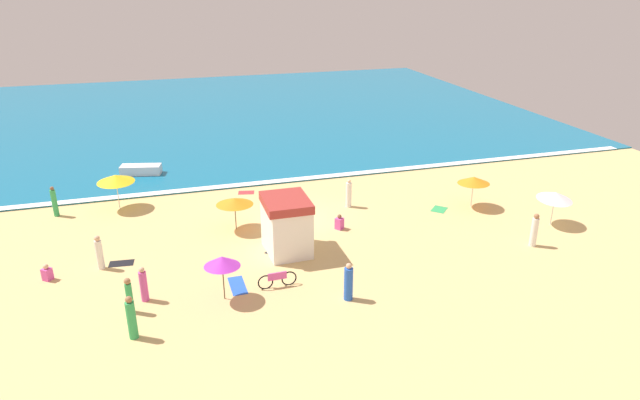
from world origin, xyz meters
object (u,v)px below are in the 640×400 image
Objects in this scene: beach_umbrella_3 at (235,201)px; beachgoer_8 at (99,253)px; beach_umbrella_2 at (116,178)px; beachgoer_3 at (348,283)px; small_boat_0 at (141,170)px; parked_bicycle at (277,279)px; beach_umbrella_0 at (474,180)px; beachgoer_9 at (339,223)px; beachgoer_1 at (129,296)px; beachgoer_2 at (54,202)px; beachgoer_7 at (534,231)px; beach_umbrella_4 at (222,261)px; beachgoer_4 at (47,273)px; lifeguard_cabana at (287,225)px; beachgoer_0 at (144,285)px; beach_umbrella_1 at (555,196)px; beachgoer_6 at (131,318)px; beachgoer_5 at (349,194)px.

beach_umbrella_3 is 1.54× the size of beachgoer_8.
beach_umbrella_2 is 1.38× the size of beachgoer_3.
parked_bicycle is at bearing -71.13° from small_boat_0.
beach_umbrella_0 is at bearing 36.01° from beachgoer_3.
beach_umbrella_3 is 5.92m from beachgoer_9.
beachgoer_1 is (-5.46, -7.01, -0.85)m from beach_umbrella_3.
beachgoer_2 reaches higher than beachgoer_7.
beach_umbrella_4 is 2.66× the size of beachgoer_4.
beachgoer_0 is at bearing -158.45° from lifeguard_cabana.
beach_umbrella_4 is (-3.67, -3.63, 0.36)m from lifeguard_cabana.
beach_umbrella_1 is 27.19m from small_boat_0.
beach_umbrella_1 is 1.29× the size of beachgoer_3.
beachgoer_0 is (-5.78, 0.52, 0.39)m from parked_bicycle.
beachgoer_8 reaches higher than small_boat_0.
beachgoer_0 is (1.49, -11.21, -1.15)m from beach_umbrella_2.
beachgoer_3 is (9.09, -1.61, 0.01)m from beachgoer_1.
beach_umbrella_2 reaches higher than parked_bicycle.
beach_umbrella_4 reaches higher than beachgoer_0.
beachgoer_2 is at bearing 161.15° from beach_umbrella_1.
beach_umbrella_4 is at bearing -158.69° from beach_umbrella_0.
beach_umbrella_4 is at bearing -172.11° from beach_umbrella_1.
beachgoer_2 is 14.46m from beachgoer_6.
beachgoer_5 is 0.61× the size of small_boat_0.
beach_umbrella_1 is at bearing -49.87° from beach_umbrella_0.
beachgoer_6 is (-22.61, -4.43, -0.86)m from beach_umbrella_1.
lifeguard_cabana is 1.67× the size of beachgoer_8.
lifeguard_cabana is at bearing 106.36° from beachgoer_3.
beach_umbrella_3 is at bearing 165.56° from beach_umbrella_1.
beachgoer_5 is 2.03× the size of beachgoer_9.
beachgoer_3 is 10.49m from beachgoer_5.
beachgoer_4 is 24.09m from beachgoer_7.
beachgoer_1 is 0.88× the size of beachgoer_6.
beach_umbrella_2 is 0.90× the size of beach_umbrella_3.
beachgoer_5 reaches higher than beachgoer_8.
beachgoer_5 is 10.79m from beachgoer_7.
beach_umbrella_2 is 1.12× the size of beach_umbrella_4.
beach_umbrella_3 is (-17.29, 4.45, -0.08)m from beach_umbrella_1.
beachgoer_7 is 0.63× the size of small_boat_0.
beachgoer_9 is at bearing 37.54° from beach_umbrella_4.
beachgoer_3 is (5.19, -1.56, -1.03)m from beach_umbrella_4.
small_boat_0 is at bearing 73.60° from beachgoer_4.
lifeguard_cabana is 11.42m from beachgoer_4.
parked_bicycle is at bearing -178.91° from beachgoer_7.
beachgoer_2 is at bearing 153.98° from beach_umbrella_3.
beachgoer_8 is at bearing 169.97° from beachgoer_7.
beachgoer_2 is at bearing -177.25° from beach_umbrella_2.
beachgoer_4 is 14.87m from beachgoer_9.
beach_umbrella_1 is 2.79× the size of beachgoer_4.
beachgoer_6 is at bearing -154.23° from beach_umbrella_4.
beachgoer_8 reaches higher than beachgoer_0.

